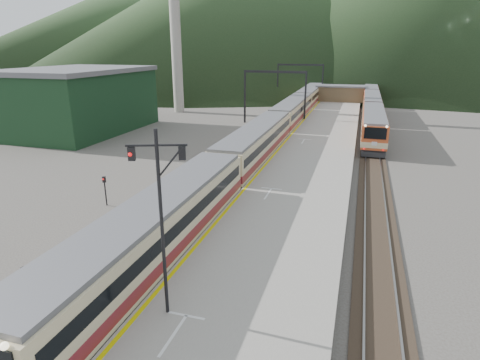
% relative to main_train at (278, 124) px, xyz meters
% --- Properties ---
extents(track_main, '(2.60, 200.00, 0.23)m').
position_rel_main_train_xyz_m(track_main, '(0.00, -4.00, -2.06)').
color(track_main, black).
rests_on(track_main, ground).
extents(track_far, '(2.60, 200.00, 0.23)m').
position_rel_main_train_xyz_m(track_far, '(-5.00, -4.00, -2.06)').
color(track_far, black).
rests_on(track_far, ground).
extents(track_second, '(2.60, 200.00, 0.23)m').
position_rel_main_train_xyz_m(track_second, '(11.50, -4.00, -2.06)').
color(track_second, black).
rests_on(track_second, ground).
extents(platform, '(8.00, 100.00, 1.00)m').
position_rel_main_train_xyz_m(platform, '(5.60, -6.00, -1.63)').
color(platform, gray).
rests_on(platform, ground).
extents(gantry_near, '(9.55, 0.25, 8.00)m').
position_rel_main_train_xyz_m(gantry_near, '(-2.85, 11.00, 3.46)').
color(gantry_near, black).
rests_on(gantry_near, ground).
extents(gantry_far, '(9.55, 0.25, 8.00)m').
position_rel_main_train_xyz_m(gantry_far, '(-2.85, 36.00, 3.46)').
color(gantry_far, black).
rests_on(gantry_far, ground).
extents(warehouse, '(14.50, 20.50, 8.60)m').
position_rel_main_train_xyz_m(warehouse, '(-28.00, -2.00, 2.19)').
color(warehouse, black).
rests_on(warehouse, ground).
extents(smokestack, '(1.80, 1.80, 30.00)m').
position_rel_main_train_xyz_m(smokestack, '(-22.00, 18.00, 12.87)').
color(smokestack, '#9E998E').
rests_on(smokestack, ground).
extents(station_shed, '(9.40, 4.40, 3.10)m').
position_rel_main_train_xyz_m(station_shed, '(5.60, 34.00, 0.44)').
color(station_shed, brown).
rests_on(station_shed, platform).
extents(hill_a, '(180.00, 180.00, 60.00)m').
position_rel_main_train_xyz_m(hill_a, '(-40.00, 146.00, 27.87)').
color(hill_a, '#284322').
rests_on(hill_a, ground).
extents(hill_d, '(200.00, 200.00, 55.00)m').
position_rel_main_train_xyz_m(hill_d, '(-120.00, 196.00, 25.37)').
color(hill_d, '#284322').
rests_on(hill_d, ground).
extents(main_train, '(3.11, 85.03, 3.79)m').
position_rel_main_train_xyz_m(main_train, '(0.00, 0.00, 0.00)').
color(main_train, beige).
rests_on(main_train, track_main).
extents(second_train, '(2.71, 55.66, 3.31)m').
position_rel_main_train_xyz_m(second_train, '(11.50, 21.73, -0.24)').
color(second_train, '#C04C25').
rests_on(second_train, track_second).
extents(signal_mast, '(2.09, 0.86, 7.63)m').
position_rel_main_train_xyz_m(signal_mast, '(2.96, -36.78, 3.50)').
color(signal_mast, black).
rests_on(signal_mast, platform).
extents(short_signal_a, '(0.25, 0.21, 2.27)m').
position_rel_main_train_xyz_m(short_signal_a, '(-3.57, -37.35, -0.66)').
color(short_signal_a, black).
rests_on(short_signal_a, ground).
extents(short_signal_b, '(0.24, 0.19, 2.27)m').
position_rel_main_train_xyz_m(short_signal_b, '(-2.40, -15.13, -0.66)').
color(short_signal_b, black).
rests_on(short_signal_b, ground).
extents(short_signal_c, '(0.24, 0.18, 2.27)m').
position_rel_main_train_xyz_m(short_signal_c, '(-7.86, -25.30, -0.66)').
color(short_signal_c, black).
rests_on(short_signal_c, ground).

